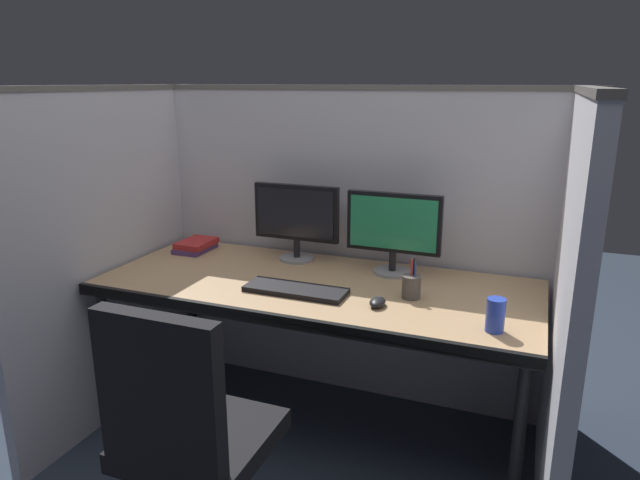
% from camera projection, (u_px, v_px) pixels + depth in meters
% --- Properties ---
extents(ground_plane, '(8.00, 8.00, 0.00)m').
position_uv_depth(ground_plane, '(290.00, 468.00, 2.42)').
color(ground_plane, '#2D3847').
extents(cubicle_partition_rear, '(2.21, 0.06, 1.57)m').
position_uv_depth(cubicle_partition_rear, '(348.00, 245.00, 2.87)').
color(cubicle_partition_rear, silver).
rests_on(cubicle_partition_rear, ground).
extents(cubicle_partition_left, '(0.06, 1.41, 1.57)m').
position_uv_depth(cubicle_partition_left, '(116.00, 254.00, 2.73)').
color(cubicle_partition_left, silver).
rests_on(cubicle_partition_left, ground).
extents(cubicle_partition_right, '(0.06, 1.41, 1.57)m').
position_uv_depth(cubicle_partition_right, '(563.00, 313.00, 2.04)').
color(cubicle_partition_right, silver).
rests_on(cubicle_partition_right, ground).
extents(desk, '(1.90, 0.80, 0.74)m').
position_uv_depth(desk, '(315.00, 294.00, 2.49)').
color(desk, tan).
rests_on(desk, ground).
extents(office_chair, '(0.52, 0.52, 0.97)m').
position_uv_depth(office_chair, '(195.00, 474.00, 1.84)').
color(office_chair, black).
rests_on(office_chair, ground).
extents(monitor_left, '(0.43, 0.17, 0.37)m').
position_uv_depth(monitor_left, '(296.00, 217.00, 2.75)').
color(monitor_left, gray).
rests_on(monitor_left, desk).
extents(monitor_right, '(0.43, 0.17, 0.37)m').
position_uv_depth(monitor_right, '(394.00, 228.00, 2.55)').
color(monitor_right, gray).
rests_on(monitor_right, desk).
extents(keyboard_main, '(0.43, 0.15, 0.02)m').
position_uv_depth(keyboard_main, '(296.00, 290.00, 2.37)').
color(keyboard_main, black).
rests_on(keyboard_main, desk).
extents(computer_mouse, '(0.06, 0.10, 0.04)m').
position_uv_depth(computer_mouse, '(378.00, 302.00, 2.22)').
color(computer_mouse, black).
rests_on(computer_mouse, desk).
extents(soda_can, '(0.07, 0.07, 0.12)m').
position_uv_depth(soda_can, '(495.00, 315.00, 1.99)').
color(soda_can, '#263FB2').
rests_on(soda_can, desk).
extents(book_stack, '(0.15, 0.22, 0.05)m').
position_uv_depth(book_stack, '(196.00, 246.00, 2.95)').
color(book_stack, '#4C3366').
rests_on(book_stack, desk).
extents(pen_cup, '(0.08, 0.08, 0.17)m').
position_uv_depth(pen_cup, '(411.00, 286.00, 2.30)').
color(pen_cup, '#4C4742').
rests_on(pen_cup, desk).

